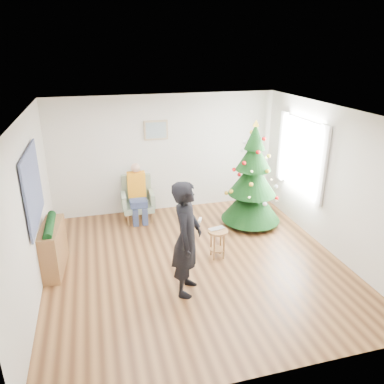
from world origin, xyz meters
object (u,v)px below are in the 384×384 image
object	(u,v)px
standing_man	(187,239)
console	(53,248)
christmas_tree	(253,179)
stool	(217,243)
armchair	(138,204)

from	to	relation	value
standing_man	console	size ratio (longest dim) A/B	1.79
christmas_tree	console	world-z (taller)	christmas_tree
stool	armchair	size ratio (longest dim) A/B	0.56
armchair	standing_man	distance (m)	2.84
console	standing_man	bearing A→B (deg)	-24.71
christmas_tree	standing_man	xyz separation A→B (m)	(-1.87, -1.92, -0.10)
stool	console	xyz separation A→B (m)	(-2.77, 0.34, 0.13)
console	christmas_tree	bearing A→B (deg)	16.40
armchair	console	world-z (taller)	armchair
christmas_tree	armchair	distance (m)	2.50
christmas_tree	armchair	size ratio (longest dim) A/B	2.32
standing_man	console	distance (m)	2.36
stool	console	distance (m)	2.79
armchair	console	size ratio (longest dim) A/B	0.96
armchair	standing_man	world-z (taller)	standing_man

